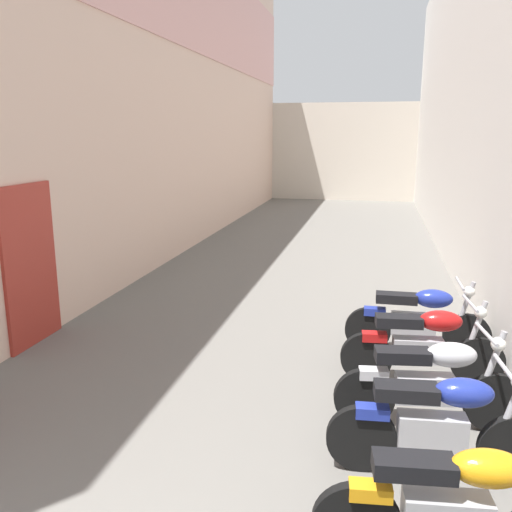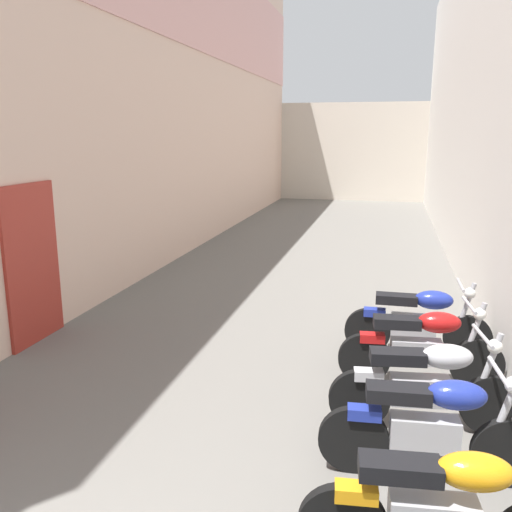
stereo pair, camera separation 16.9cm
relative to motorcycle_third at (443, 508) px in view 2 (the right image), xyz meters
The scene contains 9 objects.
ground_plane 7.18m from the motorcycle_third, 107.14° to the left, with size 38.95×38.95×0.00m, color #66635E.
building_left 10.99m from the motorcycle_third, 121.32° to the left, with size 0.45×22.95×8.58m.
building_right 9.51m from the motorcycle_third, 82.66° to the left, with size 0.45×22.95×7.62m.
building_far_end 21.48m from the motorcycle_third, 95.66° to the left, with size 9.10×2.00×4.11m, color beige.
motorcycle_third is the anchor object (origin of this frame).
motorcycle_fourth 1.04m from the motorcycle_third, 90.00° to the left, with size 1.85×0.58×1.04m.
motorcycle_fifth 1.82m from the motorcycle_third, 90.00° to the left, with size 1.84×0.58×1.04m.
motorcycle_sixth 2.80m from the motorcycle_third, 90.00° to the left, with size 1.85×0.58×1.04m.
motorcycle_seventh 3.67m from the motorcycle_third, 90.00° to the left, with size 1.85×0.58×1.04m.
Camera 2 is at (1.67, -0.57, 2.85)m, focal length 37.70 mm.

